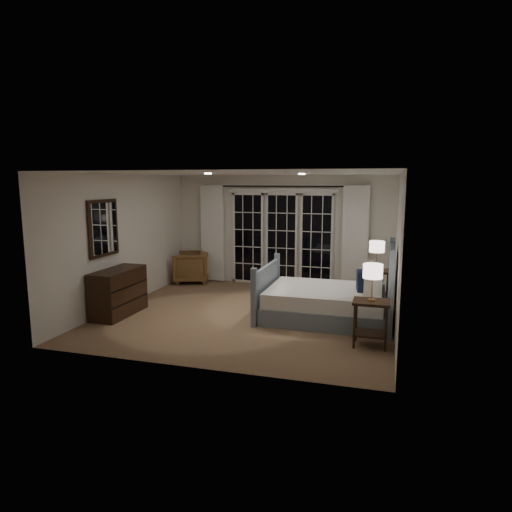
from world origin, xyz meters
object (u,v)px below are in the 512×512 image
(lamp_left, at_px, (373,272))
(lamp_right, at_px, (377,247))
(armchair, at_px, (191,267))
(bed, at_px, (330,301))
(nightstand_right, at_px, (375,282))
(nightstand_left, at_px, (371,316))
(dresser, at_px, (118,292))

(lamp_left, distance_m, lamp_right, 2.32)
(lamp_left, xyz_separation_m, armchair, (-4.25, 3.15, -0.74))
(bed, relative_size, armchair, 2.74)
(nightstand_right, relative_size, armchair, 0.86)
(nightstand_left, bearing_deg, dresser, 175.51)
(lamp_right, bearing_deg, bed, -121.66)
(bed, height_order, lamp_left, bed)
(bed, xyz_separation_m, lamp_right, (0.72, 1.17, 0.81))
(lamp_left, relative_size, dresser, 0.46)
(bed, height_order, nightstand_left, bed)
(nightstand_left, relative_size, lamp_left, 1.26)
(bed, height_order, armchair, bed)
(lamp_right, bearing_deg, lamp_left, -89.68)
(nightstand_left, height_order, dresser, dresser)
(bed, bearing_deg, armchair, 150.33)
(bed, xyz_separation_m, dresser, (-3.65, -0.80, 0.09))
(nightstand_left, bearing_deg, lamp_left, -26.57)
(nightstand_left, xyz_separation_m, dresser, (-4.38, 0.34, -0.03))
(lamp_right, xyz_separation_m, dresser, (-4.37, -1.98, -0.72))
(nightstand_left, xyz_separation_m, armchair, (-4.25, 3.15, -0.08))
(nightstand_left, height_order, lamp_left, lamp_left)
(nightstand_left, distance_m, nightstand_right, 2.32)
(nightstand_right, xyz_separation_m, dresser, (-4.37, -1.98, -0.04))
(armchair, height_order, dresser, dresser)
(bed, relative_size, lamp_right, 3.95)
(nightstand_right, xyz_separation_m, armchair, (-4.24, 0.83, -0.09))
(nightstand_right, distance_m, armchair, 4.32)
(lamp_left, xyz_separation_m, lamp_right, (-0.01, 2.32, 0.03))
(nightstand_right, bearing_deg, dresser, -155.67)
(nightstand_left, relative_size, lamp_right, 1.22)
(bed, distance_m, dresser, 3.74)
(armchair, bearing_deg, bed, 41.09)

